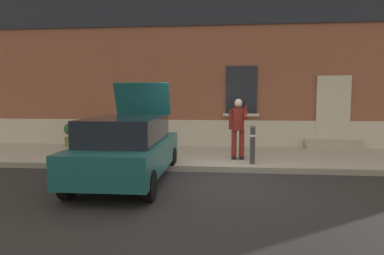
{
  "coord_description": "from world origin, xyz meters",
  "views": [
    {
      "loc": [
        0.44,
        -7.75,
        1.97
      ],
      "look_at": [
        -0.51,
        1.6,
        1.1
      ],
      "focal_mm": 31.62,
      "sensor_mm": 36.0,
      "label": 1
    }
  ],
  "objects_px": {
    "hatchback_car_teal": "(128,148)",
    "bollard_near_person": "(253,143)",
    "bollard_far_left": "(91,141)",
    "planter_olive": "(71,134)",
    "planter_cream": "(143,134)",
    "person_on_phone": "(238,125)"
  },
  "relations": [
    {
      "from": "person_on_phone",
      "to": "planter_cream",
      "type": "relative_size",
      "value": 2.03
    },
    {
      "from": "planter_olive",
      "to": "hatchback_car_teal",
      "type": "bearing_deg",
      "value": -51.09
    },
    {
      "from": "bollard_far_left",
      "to": "person_on_phone",
      "type": "xyz_separation_m",
      "value": [
        4.12,
        0.6,
        0.44
      ]
    },
    {
      "from": "planter_olive",
      "to": "bollard_near_person",
      "type": "bearing_deg",
      "value": -21.9
    },
    {
      "from": "planter_cream",
      "to": "planter_olive",
      "type": "bearing_deg",
      "value": -176.72
    },
    {
      "from": "hatchback_car_teal",
      "to": "bollard_near_person",
      "type": "bearing_deg",
      "value": 28.93
    },
    {
      "from": "person_on_phone",
      "to": "bollard_near_person",
      "type": "bearing_deg",
      "value": -49.76
    },
    {
      "from": "person_on_phone",
      "to": "planter_cream",
      "type": "bearing_deg",
      "value": 156.3
    },
    {
      "from": "bollard_far_left",
      "to": "person_on_phone",
      "type": "height_order",
      "value": "person_on_phone"
    },
    {
      "from": "hatchback_car_teal",
      "to": "planter_olive",
      "type": "distance_m",
      "value": 5.36
    },
    {
      "from": "bollard_near_person",
      "to": "bollard_far_left",
      "type": "height_order",
      "value": "same"
    },
    {
      "from": "hatchback_car_teal",
      "to": "planter_olive",
      "type": "xyz_separation_m",
      "value": [
        -3.36,
        4.17,
        -0.19
      ]
    },
    {
      "from": "person_on_phone",
      "to": "planter_cream",
      "type": "xyz_separation_m",
      "value": [
        -3.32,
        2.09,
        -0.55
      ]
    },
    {
      "from": "hatchback_car_teal",
      "to": "bollard_far_left",
      "type": "bearing_deg",
      "value": 133.31
    },
    {
      "from": "hatchback_car_teal",
      "to": "planter_cream",
      "type": "bearing_deg",
      "value": 99.72
    },
    {
      "from": "bollard_far_left",
      "to": "planter_olive",
      "type": "height_order",
      "value": "bollard_far_left"
    },
    {
      "from": "bollard_near_person",
      "to": "planter_cream",
      "type": "relative_size",
      "value": 1.22
    },
    {
      "from": "person_on_phone",
      "to": "planter_olive",
      "type": "relative_size",
      "value": 2.03
    },
    {
      "from": "hatchback_car_teal",
      "to": "person_on_phone",
      "type": "distance_m",
      "value": 3.43
    },
    {
      "from": "person_on_phone",
      "to": "planter_olive",
      "type": "bearing_deg",
      "value": 170.43
    },
    {
      "from": "hatchback_car_teal",
      "to": "person_on_phone",
      "type": "relative_size",
      "value": 2.33
    },
    {
      "from": "bollard_far_left",
      "to": "planter_cream",
      "type": "relative_size",
      "value": 1.22
    }
  ]
}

